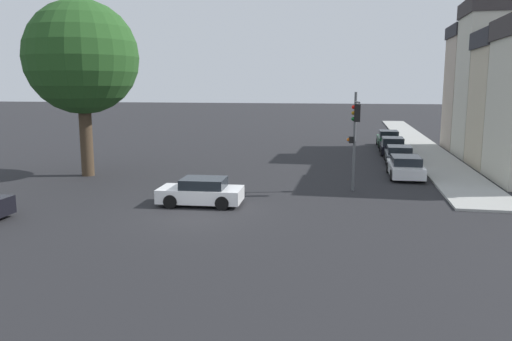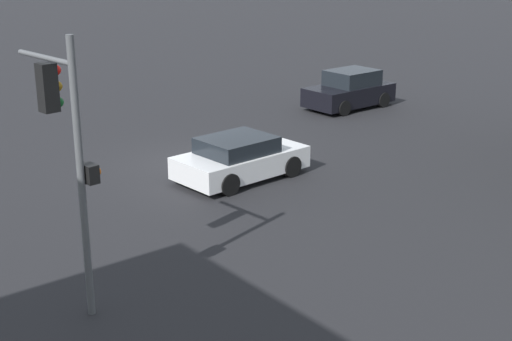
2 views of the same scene
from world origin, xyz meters
The scene contains 4 objects.
ground_plane centered at (0.00, 0.00, 0.00)m, with size 300.00×300.00×0.00m, color black.
traffic_signal centered at (6.68, 6.39, 3.47)m, with size 0.66×2.06×5.30m.
crossing_car_0 centered at (-0.42, 2.21, 0.62)m, with size 4.04×2.21×1.29m.
crossing_car_1 centered at (-9.67, -2.32, 0.74)m, with size 3.93×1.99×1.59m.
Camera 2 is at (11.77, 18.29, 6.87)m, focal length 50.00 mm.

